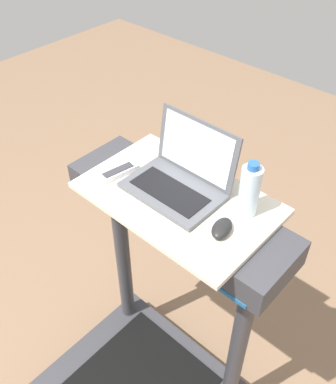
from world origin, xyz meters
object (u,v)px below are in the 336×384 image
at_px(laptop, 180,177).
at_px(water_bottle, 249,190).
at_px(computer_mouse, 222,228).
at_px(tv_remote, 118,172).

xyz_separation_m(laptop, water_bottle, (0.25, 0.05, 0.05)).
xyz_separation_m(laptop, computer_mouse, (0.24, -0.08, -0.03)).
distance_m(laptop, tv_remote, 0.24).
bearing_deg(laptop, water_bottle, 8.66).
relative_size(laptop, tv_remote, 2.05).
distance_m(computer_mouse, water_bottle, 0.15).
relative_size(water_bottle, tv_remote, 1.24).
height_order(laptop, tv_remote, laptop).
relative_size(laptop, computer_mouse, 3.40).
height_order(water_bottle, tv_remote, water_bottle).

